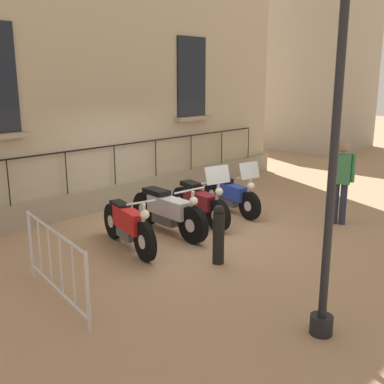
% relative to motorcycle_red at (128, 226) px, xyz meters
% --- Properties ---
extents(ground_plane, '(60.00, 60.00, 0.00)m').
position_rel_motorcycle_red_xyz_m(ground_plane, '(-0.14, 1.57, -0.44)').
color(ground_plane, '#9E7A5B').
extents(building_facade, '(0.82, 12.34, 8.60)m').
position_rel_motorcycle_red_xyz_m(building_facade, '(-2.83, 1.57, 3.77)').
color(building_facade, tan).
rests_on(building_facade, ground_plane).
extents(motorcycle_red, '(2.01, 0.73, 1.02)m').
position_rel_motorcycle_red_xyz_m(motorcycle_red, '(0.00, 0.00, 0.00)').
color(motorcycle_red, black).
rests_on(motorcycle_red, ground_plane).
extents(motorcycle_silver, '(2.20, 0.72, 1.02)m').
position_rel_motorcycle_red_xyz_m(motorcycle_silver, '(-0.10, 1.09, 0.00)').
color(motorcycle_silver, black).
rests_on(motorcycle_silver, ground_plane).
extents(motorcycle_maroon, '(1.97, 0.80, 1.33)m').
position_rel_motorcycle_red_xyz_m(motorcycle_maroon, '(-0.12, 2.04, -0.02)').
color(motorcycle_maroon, black).
rests_on(motorcycle_maroon, ground_plane).
extents(motorcycle_blue, '(1.90, 0.71, 1.27)m').
position_rel_motorcycle_red_xyz_m(motorcycle_blue, '(-0.09, 3.07, -0.02)').
color(motorcycle_blue, black).
rests_on(motorcycle_blue, ground_plane).
extents(lamppost, '(0.38, 0.38, 5.23)m').
position_rel_motorcycle_red_xyz_m(lamppost, '(3.97, -0.22, 2.83)').
color(lamppost, black).
rests_on(lamppost, ground_plane).
extents(crowd_barrier, '(2.14, 0.41, 1.05)m').
position_rel_motorcycle_red_xyz_m(crowd_barrier, '(0.84, -1.95, 0.12)').
color(crowd_barrier, '#B7B7BF').
rests_on(crowd_barrier, ground_plane).
extents(bollard, '(0.20, 0.20, 1.01)m').
position_rel_motorcycle_red_xyz_m(bollard, '(1.61, 0.61, 0.07)').
color(bollard, black).
rests_on(bollard, ground_plane).
extents(pedestrian_standing, '(0.50, 0.34, 1.77)m').
position_rel_motorcycle_red_xyz_m(pedestrian_standing, '(2.05, 4.01, 0.57)').
color(pedestrian_standing, '#23283D').
rests_on(pedestrian_standing, ground_plane).
extents(distant_building, '(5.57, 4.02, 6.74)m').
position_rel_motorcycle_red_xyz_m(distant_building, '(-4.91, 13.56, 2.93)').
color(distant_building, '#9E9384').
rests_on(distant_building, ground_plane).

